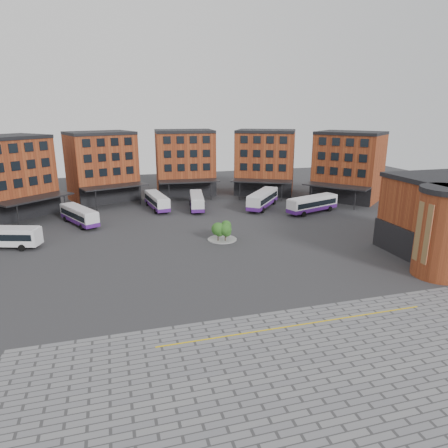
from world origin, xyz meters
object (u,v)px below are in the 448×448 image
object	(u,v)px
bus_a	(1,236)
bus_f	(312,204)
blue_car	(432,269)
tree_island	(223,230)
bus_d	(197,201)
bus_b	(79,215)
bus_e	(263,199)
bus_c	(157,201)

from	to	relation	value
bus_a	bus_f	xyz separation A→B (m)	(52.15, 6.37, -0.09)
bus_a	blue_car	world-z (taller)	bus_a
bus_f	blue_car	distance (m)	30.82
tree_island	bus_d	size ratio (longest dim) A/B	0.40
tree_island	bus_b	xyz separation A→B (m)	(-21.23, 15.28, -0.04)
bus_e	bus_f	size ratio (longest dim) A/B	0.96
bus_d	blue_car	xyz separation A→B (m)	(20.21, -39.71, -0.97)
bus_f	bus_c	bearing A→B (deg)	-130.32
bus_a	bus_f	distance (m)	52.53
bus_a	bus_c	distance (m)	29.54
bus_b	bus_d	bearing A→B (deg)	-12.51
bus_a	bus_b	distance (m)	13.95
tree_island	bus_a	distance (m)	31.53
bus_a	bus_d	world-z (taller)	bus_a
bus_c	bus_e	size ratio (longest dim) A/B	1.00
tree_island	bus_d	world-z (taller)	bus_d
bus_b	bus_c	world-z (taller)	bus_c
bus_d	blue_car	bearing A→B (deg)	-53.44
bus_f	bus_a	bearing A→B (deg)	-102.13
bus_d	bus_f	bearing A→B (deg)	-13.79
bus_b	bus_c	bearing A→B (deg)	1.40
tree_island	bus_f	distance (m)	24.13
bus_e	bus_f	bearing A→B (deg)	0.28
bus_c	bus_f	bearing A→B (deg)	-29.00
bus_f	blue_car	bearing A→B (deg)	-19.85
bus_e	blue_car	size ratio (longest dim) A/B	2.80
bus_a	bus_b	size ratio (longest dim) A/B	1.04
bus_d	bus_e	world-z (taller)	bus_e
bus_a	bus_c	xyz separation A→B (m)	(23.92, 17.33, -0.16)
bus_b	bus_d	distance (m)	22.35
bus_d	bus_e	distance (m)	13.17
bus_e	bus_b	bearing A→B (deg)	-136.36
bus_b	bus_f	xyz separation A→B (m)	(42.30, -3.52, 0.10)
bus_c	bus_f	size ratio (longest dim) A/B	0.96
bus_b	bus_f	world-z (taller)	bus_f
bus_e	bus_f	xyz separation A→B (m)	(7.73, -6.23, -0.11)
bus_a	blue_car	distance (m)	57.23
bus_d	bus_f	size ratio (longest dim) A/B	0.95
bus_c	bus_e	bearing A→B (deg)	-20.77
tree_island	bus_a	xyz separation A→B (m)	(-31.07, 5.39, 0.15)
bus_c	tree_island	bearing A→B (deg)	-80.30
bus_c	bus_d	world-z (taller)	bus_c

